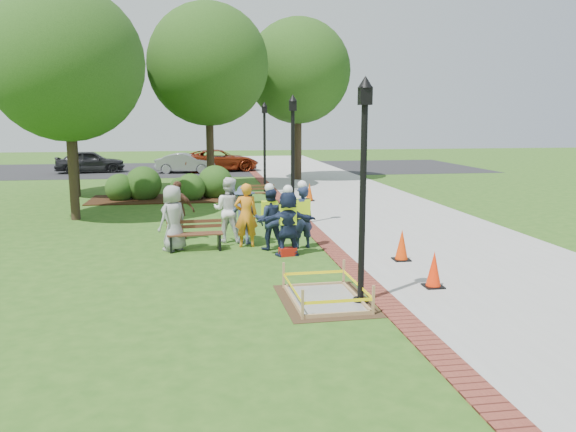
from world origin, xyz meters
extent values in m
plane|color=#285116|center=(0.00, 0.00, 0.00)|extent=(100.00, 100.00, 0.00)
cube|color=#9E9E99|center=(5.00, 10.00, 0.01)|extent=(6.00, 60.00, 0.02)
cube|color=maroon|center=(1.75, 10.00, 0.01)|extent=(0.50, 60.00, 0.03)
cube|color=#381E0F|center=(-3.00, 12.00, 0.02)|extent=(7.00, 3.00, 0.05)
cube|color=black|center=(0.00, 27.00, 0.00)|extent=(36.00, 12.00, 0.01)
cube|color=#47331E|center=(0.61, -2.74, 0.00)|extent=(1.77, 2.35, 0.01)
cube|color=gray|center=(0.61, -2.74, 0.02)|extent=(1.25, 1.83, 0.04)
cube|color=tan|center=(0.61, -2.74, 0.04)|extent=(1.37, 1.96, 0.08)
cube|color=tan|center=(0.61, -2.74, 0.28)|extent=(1.41, 1.99, 0.55)
cube|color=yellow|center=(0.61, -2.74, 0.30)|extent=(1.35, 1.94, 0.06)
cube|color=brown|center=(-1.91, 1.93, 0.45)|extent=(1.51, 0.53, 0.04)
cube|color=brown|center=(-1.92, 2.16, 0.68)|extent=(1.48, 0.13, 0.24)
cube|color=black|center=(-1.91, 1.93, 0.22)|extent=(1.37, 0.58, 0.43)
cube|color=#533A1C|center=(0.69, 10.33, 0.42)|extent=(1.38, 0.43, 0.04)
cube|color=#533A1C|center=(0.68, 10.55, 0.63)|extent=(1.37, 0.06, 0.22)
cube|color=black|center=(0.69, 10.33, 0.20)|extent=(1.25, 0.48, 0.40)
cube|color=black|center=(3.04, -2.28, 0.03)|extent=(0.40, 0.40, 0.05)
cone|color=#FF2E08|center=(3.04, -2.28, 0.42)|extent=(0.31, 0.31, 0.73)
cube|color=black|center=(3.17, -0.01, 0.03)|extent=(0.40, 0.40, 0.05)
cone|color=#EE3C07|center=(3.17, -0.01, 0.42)|extent=(0.32, 0.32, 0.74)
cube|color=black|center=(2.88, 10.42, 0.03)|extent=(0.40, 0.40, 0.05)
cone|color=#E74C07|center=(2.88, 10.42, 0.42)|extent=(0.31, 0.31, 0.73)
cube|color=#B2170D|center=(0.45, 0.94, 0.11)|extent=(0.47, 0.32, 0.22)
cylinder|color=black|center=(1.25, -3.00, 1.90)|extent=(0.12, 0.12, 3.80)
cube|color=black|center=(1.25, -3.00, 3.90)|extent=(0.22, 0.22, 0.32)
cone|color=black|center=(1.25, -3.00, 4.15)|extent=(0.28, 0.28, 0.22)
cylinder|color=black|center=(1.25, -3.00, 0.05)|extent=(0.28, 0.28, 0.10)
cylinder|color=black|center=(1.25, 5.00, 1.90)|extent=(0.12, 0.12, 3.80)
cube|color=black|center=(1.25, 5.00, 3.90)|extent=(0.22, 0.22, 0.32)
cone|color=black|center=(1.25, 5.00, 4.15)|extent=(0.28, 0.28, 0.22)
cylinder|color=black|center=(1.25, 5.00, 0.05)|extent=(0.28, 0.28, 0.10)
cylinder|color=black|center=(1.25, 13.00, 1.90)|extent=(0.12, 0.12, 3.80)
cube|color=black|center=(1.25, 13.00, 3.90)|extent=(0.22, 0.22, 0.32)
cone|color=black|center=(1.25, 13.00, 4.15)|extent=(0.28, 0.28, 0.22)
cylinder|color=black|center=(1.25, 13.00, 0.05)|extent=(0.28, 0.28, 0.10)
cylinder|color=#3D2D1E|center=(-6.09, 7.33, 2.19)|extent=(0.31, 0.31, 4.38)
sphere|color=#1C4012|center=(-6.09, 7.33, 5.32)|extent=(5.22, 5.22, 5.22)
cylinder|color=#3D2D1E|center=(-1.21, 15.31, 2.50)|extent=(0.38, 0.38, 5.01)
sphere|color=#1C4012|center=(-1.21, 15.31, 6.08)|extent=(5.89, 5.89, 5.89)
cylinder|color=#3D2D1E|center=(3.87, 18.99, 2.53)|extent=(0.41, 0.41, 5.06)
sphere|color=#1C4012|center=(3.87, 18.99, 6.14)|extent=(5.87, 5.87, 5.87)
cylinder|color=#3D2D1E|center=(-7.31, 13.53, 2.47)|extent=(0.33, 0.33, 4.95)
sphere|color=#1C4012|center=(-7.31, 13.53, 6.01)|extent=(5.95, 5.95, 5.95)
sphere|color=#1C4012|center=(-5.18, 11.89, 0.00)|extent=(1.26, 1.26, 1.26)
sphere|color=#1C4012|center=(-4.20, 12.10, 0.00)|extent=(1.57, 1.57, 1.57)
sphere|color=#1C4012|center=(-2.15, 11.47, 0.00)|extent=(1.26, 1.26, 1.26)
sphere|color=#1C4012|center=(-1.08, 12.15, 0.00)|extent=(1.57, 1.57, 1.57)
sphere|color=#1C4012|center=(-2.68, 12.92, 0.00)|extent=(0.93, 0.93, 0.93)
imported|color=#949494|center=(-2.48, 2.01, 0.88)|extent=(0.66, 0.65, 1.76)
imported|color=orange|center=(-0.52, 2.16, 0.88)|extent=(0.57, 0.37, 1.76)
imported|color=white|center=(-0.96, 2.87, 0.93)|extent=(0.69, 0.56, 1.86)
imported|color=brown|center=(-2.39, 3.44, 0.86)|extent=(0.64, 0.53, 1.72)
imported|color=#35425D|center=(-0.52, 2.57, 0.82)|extent=(0.62, 0.52, 1.65)
imported|color=#1B1E47|center=(0.46, 0.98, 0.85)|extent=(0.57, 0.40, 1.69)
cube|color=#B6E313|center=(0.46, 0.98, 1.09)|extent=(0.42, 0.26, 0.52)
sphere|color=white|center=(0.46, 0.98, 1.72)|extent=(0.25, 0.25, 0.25)
imported|color=#1B2E48|center=(0.97, 1.77, 0.86)|extent=(0.61, 0.47, 1.71)
cube|color=#B6E313|center=(0.97, 1.77, 1.10)|extent=(0.42, 0.26, 0.52)
sphere|color=white|center=(0.97, 1.77, 1.74)|extent=(0.25, 0.25, 0.25)
imported|color=#1C2C4A|center=(0.08, 1.75, 0.83)|extent=(0.53, 0.34, 1.65)
cube|color=#B6E313|center=(0.08, 1.75, 1.06)|extent=(0.42, 0.26, 0.52)
sphere|color=white|center=(0.08, 1.75, 1.68)|extent=(0.25, 0.25, 0.25)
imported|color=#242427|center=(-8.84, 25.29, 0.00)|extent=(2.96, 5.23, 1.61)
imported|color=gray|center=(-2.63, 24.10, 0.00)|extent=(2.52, 4.50, 1.39)
imported|color=maroon|center=(-0.45, 25.01, 0.00)|extent=(3.00, 5.20, 1.60)
camera|label=1|loc=(-1.72, -12.99, 3.50)|focal=35.00mm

